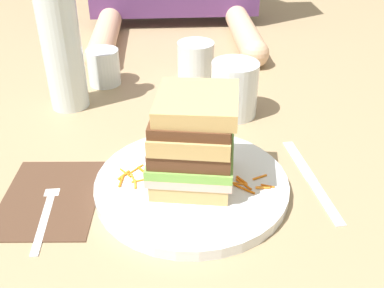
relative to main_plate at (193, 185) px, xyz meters
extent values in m
plane|color=#9E8460|center=(0.00, -0.01, -0.01)|extent=(3.00, 3.00, 0.00)
cylinder|color=white|center=(0.00, 0.00, 0.00)|extent=(0.27, 0.27, 0.02)
cube|color=tan|center=(0.00, 0.00, 0.02)|extent=(0.12, 0.12, 0.02)
cube|color=beige|center=(0.00, 0.00, 0.04)|extent=(0.13, 0.12, 0.01)
cube|color=#7AB74C|center=(0.00, 0.00, 0.05)|extent=(0.13, 0.12, 0.01)
cube|color=#56331E|center=(0.00, 0.00, 0.07)|extent=(0.12, 0.11, 0.02)
cube|color=tan|center=(0.00, 0.00, 0.09)|extent=(0.12, 0.12, 0.02)
cube|color=#56331E|center=(0.00, 0.00, 0.11)|extent=(0.11, 0.11, 0.01)
cube|color=tan|center=(0.01, 0.01, 0.12)|extent=(0.12, 0.12, 0.03)
cylinder|color=orange|center=(-0.09, 0.02, 0.01)|extent=(0.02, 0.02, 0.00)
cylinder|color=orange|center=(-0.07, 0.00, 0.01)|extent=(0.03, 0.01, 0.00)
cylinder|color=orange|center=(-0.10, 0.00, 0.01)|extent=(0.01, 0.03, 0.00)
cylinder|color=orange|center=(-0.10, 0.02, 0.01)|extent=(0.02, 0.02, 0.00)
cylinder|color=orange|center=(-0.08, 0.03, 0.01)|extent=(0.02, 0.03, 0.00)
cylinder|color=orange|center=(-0.06, 0.01, 0.01)|extent=(0.01, 0.03, 0.00)
cylinder|color=orange|center=(-0.08, 0.00, 0.01)|extent=(0.00, 0.02, 0.00)
cylinder|color=orange|center=(-0.08, 0.01, 0.01)|extent=(0.01, 0.02, 0.00)
cylinder|color=orange|center=(-0.07, 0.02, 0.01)|extent=(0.02, 0.02, 0.00)
cylinder|color=orange|center=(0.07, 0.00, 0.01)|extent=(0.01, 0.02, 0.00)
cylinder|color=orange|center=(0.10, -0.02, 0.01)|extent=(0.02, 0.01, 0.00)
cylinder|color=orange|center=(0.09, -0.02, 0.01)|extent=(0.02, 0.00, 0.00)
cylinder|color=orange|center=(0.06, -0.01, 0.01)|extent=(0.02, 0.01, 0.00)
cylinder|color=orange|center=(0.09, 0.00, 0.01)|extent=(0.02, 0.01, 0.00)
cylinder|color=orange|center=(0.07, -0.03, 0.01)|extent=(0.03, 0.02, 0.00)
cylinder|color=orange|center=(0.07, -0.02, 0.01)|extent=(0.02, 0.02, 0.00)
cube|color=#4C3323|center=(-0.20, 0.00, -0.01)|extent=(0.14, 0.18, 0.00)
cube|color=silver|center=(-0.19, -0.06, 0.00)|extent=(0.01, 0.11, 0.00)
cube|color=silver|center=(-0.20, 0.00, 0.00)|extent=(0.02, 0.02, 0.00)
cylinder|color=silver|center=(-0.19, 0.03, 0.00)|extent=(0.00, 0.04, 0.00)
cylinder|color=silver|center=(-0.19, 0.03, 0.00)|extent=(0.00, 0.04, 0.00)
cylinder|color=silver|center=(-0.20, 0.03, 0.00)|extent=(0.00, 0.04, 0.00)
cylinder|color=silver|center=(-0.20, 0.03, 0.00)|extent=(0.00, 0.04, 0.00)
cube|color=silver|center=(0.18, -0.04, -0.01)|extent=(0.02, 0.10, 0.00)
cube|color=silver|center=(0.17, 0.06, -0.01)|extent=(0.03, 0.11, 0.00)
cylinder|color=white|center=(0.09, 0.22, 0.04)|extent=(0.08, 0.08, 0.10)
cylinder|color=#E55638|center=(0.09, 0.22, 0.02)|extent=(0.08, 0.08, 0.06)
cylinder|color=silver|center=(-0.21, 0.27, 0.10)|extent=(0.07, 0.07, 0.21)
cylinder|color=silver|center=(0.03, 0.39, 0.03)|extent=(0.08, 0.08, 0.07)
cylinder|color=silver|center=(-0.16, 0.36, 0.03)|extent=(0.06, 0.06, 0.07)
cylinder|color=#DBAD89|center=(-0.18, 0.57, 0.02)|extent=(0.06, 0.27, 0.06)
cylinder|color=#DBAD89|center=(0.16, 0.57, 0.02)|extent=(0.06, 0.27, 0.06)
sphere|color=#DBAD89|center=(-0.18, 0.43, 0.02)|extent=(0.06, 0.06, 0.06)
sphere|color=#DBAD89|center=(0.16, 0.43, 0.02)|extent=(0.06, 0.06, 0.06)
camera|label=1|loc=(-0.03, -0.49, 0.38)|focal=41.59mm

